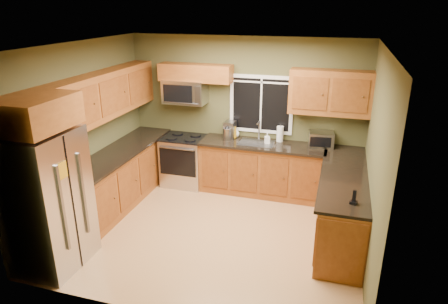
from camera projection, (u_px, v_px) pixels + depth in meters
The scene contains 29 objects.
floor at pixel (214, 231), 5.98m from camera, with size 4.20×4.20×0.00m, color tan.
ceiling at pixel (212, 46), 5.03m from camera, with size 4.20×4.20×0.00m, color white.
back_wall at pixel (244, 114), 7.12m from camera, with size 4.20×4.20×0.00m, color #4A4928.
front_wall at pixel (156, 206), 3.89m from camera, with size 4.20×4.20×0.00m, color #4A4928.
left_wall at pixel (82, 133), 6.06m from camera, with size 3.60×3.60×0.00m, color #4A4928.
right_wall at pixel (374, 163), 4.94m from camera, with size 3.60×3.60×0.00m, color #4A4928.
window at pixel (261, 104), 6.95m from camera, with size 1.12×0.03×1.02m.
base_cabinets_left at pixel (121, 177), 6.73m from camera, with size 0.60×2.65×0.90m, color brown.
countertop_left at pixel (120, 151), 6.55m from camera, with size 0.65×2.65×0.04m, color black.
base_cabinets_back at pixel (262, 169), 7.05m from camera, with size 2.17×0.60×0.90m, color brown.
countertop_back at pixel (263, 145), 6.87m from camera, with size 2.17×0.65×0.04m, color black.
base_cabinets_peninsula at pixel (342, 204), 5.83m from camera, with size 0.60×2.52×0.90m.
countertop_peninsula at pixel (344, 174), 5.67m from camera, with size 0.65×2.50×0.04m, color black.
upper_cabinets_left at pixel (105, 95), 6.27m from camera, with size 0.33×2.65×0.72m, color brown.
upper_cabinets_back_left at pixel (196, 73), 6.95m from camera, with size 1.30×0.33×0.30m, color brown.
upper_cabinets_back_right at pixel (330, 93), 6.41m from camera, with size 1.30×0.33×0.72m, color brown.
upper_cabinet_over_fridge at pixel (33, 113), 4.56m from camera, with size 0.72×0.90×0.38m, color brown.
refrigerator at pixel (48, 201), 4.96m from camera, with size 0.74×0.90×1.80m.
range at pixel (184, 160), 7.41m from camera, with size 0.76×0.69×0.94m.
microwave at pixel (185, 92), 7.09m from camera, with size 0.76×0.41×0.42m.
sink at pixel (257, 142), 6.90m from camera, with size 0.60×0.42×0.36m.
toaster_oven at pixel (321, 139), 6.69m from camera, with size 0.44×0.36×0.25m.
coffee_maker at pixel (230, 130), 7.09m from camera, with size 0.19×0.26×0.31m.
kettle at pixel (227, 133), 7.00m from camera, with size 0.16×0.16×0.27m.
paper_towel_roll at pixel (280, 134), 6.93m from camera, with size 0.15×0.15×0.30m.
soap_bottle_a at pixel (234, 130), 7.09m from camera, with size 0.11×0.12×0.30m, color orange.
soap_bottle_b at pixel (267, 138), 6.84m from camera, with size 0.08×0.08×0.18m, color white.
soap_bottle_c at pixel (236, 132), 7.18m from camera, with size 0.13×0.13×0.17m, color white.
cordless_phone at pixel (354, 200), 4.78m from camera, with size 0.10×0.10×0.18m.
Camera 1 is at (1.62, -4.93, 3.21)m, focal length 32.00 mm.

